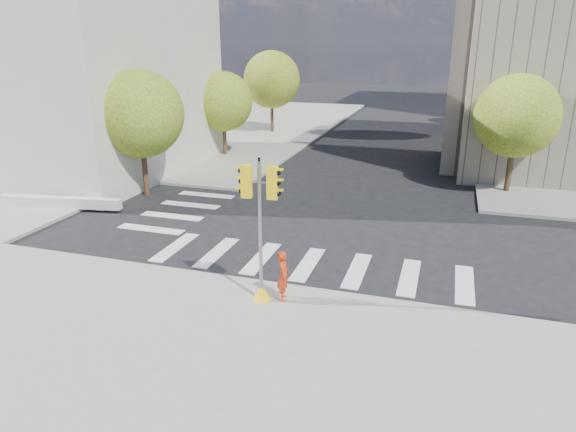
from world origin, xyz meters
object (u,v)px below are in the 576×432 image
(lamp_far, at_px, (502,81))
(planter_wall, at_px, (60,202))
(photographer, at_px, (283,276))
(lamp_near, at_px, (520,98))
(traffic_signal, at_px, (261,243))

(lamp_far, relative_size, planter_wall, 1.35)
(photographer, xyz_separation_m, planter_wall, (-12.96, 5.56, -0.54))
(lamp_near, height_order, traffic_signal, lamp_near)
(lamp_near, relative_size, planter_wall, 1.35)
(planter_wall, bearing_deg, lamp_far, 42.48)
(lamp_far, distance_m, planter_wall, 34.84)
(lamp_near, xyz_separation_m, lamp_far, (0.00, 14.00, 0.00))
(lamp_far, xyz_separation_m, traffic_signal, (-8.68, -33.26, -2.56))
(lamp_near, relative_size, photographer, 5.10)
(planter_wall, bearing_deg, photographer, -33.36)
(lamp_far, bearing_deg, photographer, -103.68)
(traffic_signal, xyz_separation_m, photographer, (0.63, 0.21, -1.08))
(lamp_near, xyz_separation_m, photographer, (-8.04, -19.04, -3.63))
(traffic_signal, bearing_deg, lamp_near, 60.29)
(traffic_signal, height_order, photographer, traffic_signal)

